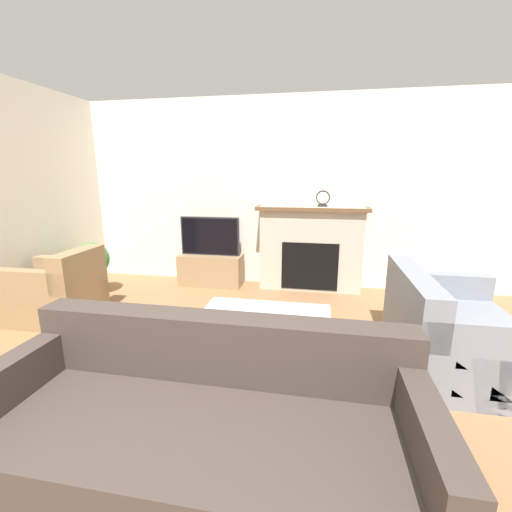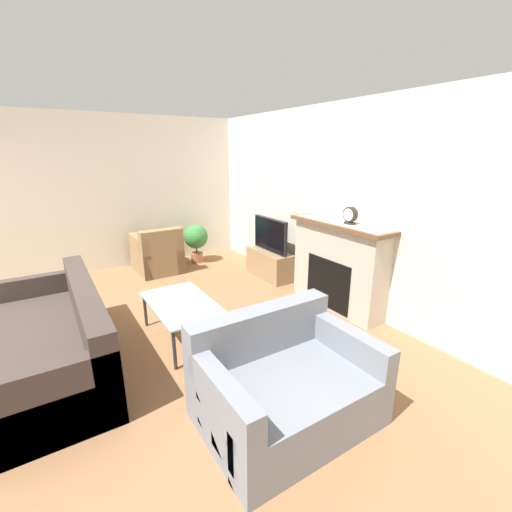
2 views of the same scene
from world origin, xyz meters
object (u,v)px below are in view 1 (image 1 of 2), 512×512
(couch_sectional, at_px, (204,432))
(armchair_by_window, at_px, (58,294))
(coffee_table, at_px, (265,318))
(potted_plant, at_px, (92,262))
(tv, at_px, (210,236))
(mantel_clock, at_px, (323,198))
(couch_loveseat, at_px, (450,333))

(couch_sectional, relative_size, armchair_by_window, 2.55)
(coffee_table, height_order, potted_plant, potted_plant)
(armchair_by_window, bearing_deg, couch_sectional, 52.45)
(tv, xyz_separation_m, mantel_clock, (1.60, 0.11, 0.56))
(couch_sectional, relative_size, couch_loveseat, 1.70)
(couch_loveseat, height_order, armchair_by_window, same)
(tv, bearing_deg, armchair_by_window, -130.59)
(coffee_table, distance_m, potted_plant, 2.87)
(coffee_table, bearing_deg, mantel_clock, 77.58)
(armchair_by_window, distance_m, mantel_clock, 3.49)
(coffee_table, bearing_deg, tv, 119.79)
(couch_sectional, distance_m, coffee_table, 1.27)
(couch_sectional, xyz_separation_m, coffee_table, (0.12, 1.26, 0.12))
(armchair_by_window, bearing_deg, coffee_table, 78.28)
(mantel_clock, bearing_deg, couch_sectional, -99.92)
(couch_sectional, distance_m, mantel_clock, 3.56)
(armchair_by_window, distance_m, potted_plant, 0.83)
(armchair_by_window, relative_size, mantel_clock, 4.03)
(tv, distance_m, couch_loveseat, 3.27)
(mantel_clock, bearing_deg, tv, -176.24)
(couch_loveseat, relative_size, mantel_clock, 6.03)
(potted_plant, bearing_deg, mantel_clock, 15.39)
(tv, height_order, couch_sectional, tv)
(couch_loveseat, distance_m, coffee_table, 1.61)
(tv, relative_size, coffee_table, 0.78)
(tv, height_order, coffee_table, tv)
(tv, relative_size, armchair_by_window, 0.98)
(couch_sectional, bearing_deg, coffee_table, 84.34)
(couch_loveseat, bearing_deg, coffee_table, 98.84)
(couch_loveseat, relative_size, potted_plant, 1.81)
(couch_loveseat, height_order, mantel_clock, mantel_clock)
(potted_plant, distance_m, mantel_clock, 3.27)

